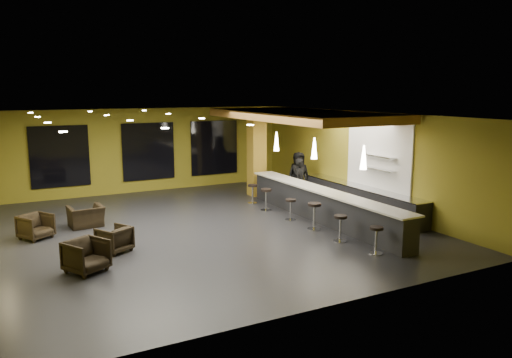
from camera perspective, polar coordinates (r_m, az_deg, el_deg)
name	(u,v)px	position (r m, az deg, el deg)	size (l,w,h in m)	color
floor	(207,229)	(15.80, -5.62, -5.71)	(12.00, 13.00, 0.10)	black
ceiling	(205,114)	(15.21, -5.86, 7.45)	(12.00, 13.00, 0.10)	black
wall_back	(148,150)	(21.56, -12.27, 3.26)	(12.00, 0.10, 3.50)	olive
wall_front	(333,222)	(9.76, 8.85, -4.84)	(12.00, 0.10, 3.50)	olive
wall_right	(361,160)	(18.50, 11.93, 2.16)	(0.10, 13.00, 3.50)	olive
wood_soffit	(299,115)	(17.95, 4.96, 7.26)	(3.60, 8.00, 0.28)	#B27834
window_left	(60,157)	(20.82, -21.51, 2.40)	(2.20, 0.06, 2.40)	black
window_center	(148,151)	(21.46, -12.19, 3.10)	(2.20, 0.06, 2.40)	black
window_right	(214,148)	(22.44, -4.78, 3.59)	(2.20, 0.06, 2.40)	black
tile_backsplash	(378,156)	(17.65, 13.79, 2.53)	(0.06, 3.20, 2.40)	white
bar_counter	(322,206)	(16.50, 7.52, -3.08)	(0.60, 8.00, 1.00)	black
bar_top	(322,190)	(16.39, 7.56, -1.29)	(0.78, 8.10, 0.05)	beige
prep_counter	(360,199)	(18.10, 11.80, -2.26)	(0.70, 6.00, 0.86)	black
prep_top	(360,187)	(18.01, 11.85, -0.85)	(0.72, 6.00, 0.03)	silver
wall_shelf_lower	(378,169)	(17.47, 13.82, 1.12)	(0.30, 1.50, 0.03)	silver
wall_shelf_upper	(379,156)	(17.41, 13.89, 2.58)	(0.30, 1.50, 0.03)	silver
column	(257,153)	(20.16, 0.07, 3.02)	(0.60, 0.60, 3.50)	olive
pendant_0	(364,157)	(14.61, 12.20, 2.44)	(0.20, 0.20, 0.70)	white
pendant_1	(314,148)	(16.59, 6.68, 3.50)	(0.20, 0.20, 0.70)	white
pendant_2	(276,141)	(18.70, 2.36, 4.30)	(0.20, 0.20, 0.70)	white
staff_a	(301,182)	(18.70, 5.11, -0.31)	(0.63, 0.42, 1.74)	black
staff_b	(298,175)	(19.97, 4.85, 0.46)	(0.88, 0.68, 1.80)	black
staff_c	(299,175)	(19.97, 4.90, 0.49)	(0.89, 0.58, 1.83)	black
armchair_a	(86,256)	(12.56, -18.82, -8.32)	(0.84, 0.86, 0.78)	black
armchair_b	(114,239)	(13.85, -15.89, -6.62)	(0.75, 0.77, 0.70)	black
armchair_c	(36,226)	(15.80, -23.86, -4.99)	(0.78, 0.80, 0.73)	black
armchair_d	(86,216)	(16.61, -18.86, -4.06)	(1.02, 0.89, 0.66)	black
bar_stool_0	(376,237)	(13.50, 13.58, -6.41)	(0.37, 0.37, 0.74)	silver
bar_stool_1	(340,225)	(14.37, 9.62, -5.18)	(0.39, 0.39, 0.77)	silver
bar_stool_2	(314,213)	(15.44, 6.68, -3.84)	(0.43, 0.43, 0.84)	silver
bar_stool_3	(291,207)	(16.50, 3.98, -3.18)	(0.36, 0.36, 0.71)	silver
bar_stool_4	(266,197)	(17.74, 1.16, -2.04)	(0.40, 0.40, 0.79)	silver
bar_stool_5	(253,191)	(18.86, -0.39, -1.42)	(0.37, 0.37, 0.73)	silver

